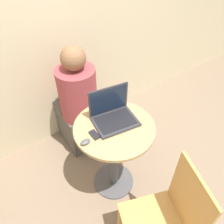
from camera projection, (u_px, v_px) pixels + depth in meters
The scene contains 8 objects.
ground_plane at pixel (114, 181), 2.14m from camera, with size 12.00×12.00×0.00m, color #7F6B56.
back_wall at pixel (48, 18), 1.83m from camera, with size 7.00×0.05×2.60m.
round_table at pixel (114, 147), 1.79m from camera, with size 0.62×0.62×0.77m.
laptop at pixel (113, 114), 1.64m from camera, with size 0.36×0.29×0.25m.
cell_phone at pixel (94, 135), 1.55m from camera, with size 0.05×0.09×0.02m.
computer_mouse at pixel (85, 142), 1.49m from camera, with size 0.07×0.04×0.03m.
chair_empty at pixel (166, 219), 1.43m from camera, with size 0.52×0.52×0.92m.
person_seated at pixel (77, 108), 2.20m from camera, with size 0.36×0.55×1.19m.
Camera 1 is at (-0.68, -0.90, 1.95)m, focal length 35.00 mm.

